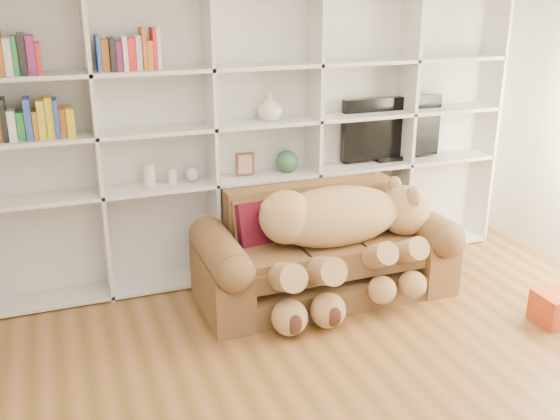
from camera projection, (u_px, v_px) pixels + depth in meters
name	position (u px, v px, depth m)	size (l,w,h in m)	color
wall_back	(256.00, 112.00, 5.20)	(5.00, 0.02, 2.70)	silver
bookshelf	(233.00, 123.00, 5.02)	(4.43, 0.35, 2.40)	silver
sofa	(323.00, 256.00, 4.95)	(1.99, 0.86, 0.84)	brown
teddy_bear	(341.00, 230.00, 4.73)	(1.57, 0.84, 0.91)	tan
throw_pillow	(259.00, 224.00, 4.82)	(0.36, 0.12, 0.36)	#530E1B
gift_box	(556.00, 308.00, 4.57)	(0.29, 0.27, 0.23)	#CF421B
tv	(392.00, 129.00, 5.55)	(0.96, 0.18, 0.56)	black
picture_frame	(245.00, 164.00, 5.10)	(0.15, 0.03, 0.19)	#552E1D
green_vase	(287.00, 161.00, 5.23)	(0.18, 0.18, 0.18)	#295134
figurine_tall	(149.00, 175.00, 4.85)	(0.09, 0.09, 0.18)	beige
figurine_short	(172.00, 176.00, 4.92)	(0.07, 0.07, 0.12)	beige
snow_globe	(192.00, 174.00, 4.97)	(0.11, 0.11, 0.11)	silver
shelf_vase	(270.00, 107.00, 5.02)	(0.21, 0.21, 0.21)	silver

